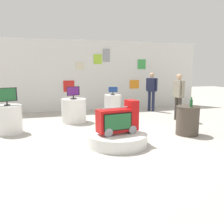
{
  "coord_description": "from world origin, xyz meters",
  "views": [
    {
      "loc": [
        -1.66,
        -5.6,
        1.8
      ],
      "look_at": [
        0.12,
        0.48,
        0.65
      ],
      "focal_mm": 38.96,
      "sensor_mm": 36.0,
      "label": 1
    }
  ],
  "objects_px": {
    "main_display_pedestal": "(117,139)",
    "tv_on_right_rear": "(73,92)",
    "tv_on_center_rear": "(113,90)",
    "bottle_on_side_table": "(191,103)",
    "tv_on_left_rear": "(6,95)",
    "display_pedestal_right_rear": "(74,110)",
    "display_pedestal_left_rear": "(8,119)",
    "side_table_round": "(187,120)",
    "shopper_browsing_near_truck": "(152,89)",
    "novelty_firetruck_tv": "(118,120)",
    "display_pedestal_center_rear": "(113,105)",
    "shopper_browsing_rear": "(179,94)"
  },
  "relations": [
    {
      "from": "tv_on_center_rear",
      "to": "tv_on_right_rear",
      "type": "distance_m",
      "value": 1.81
    },
    {
      "from": "tv_on_right_rear",
      "to": "bottle_on_side_table",
      "type": "height_order",
      "value": "tv_on_right_rear"
    },
    {
      "from": "tv_on_left_rear",
      "to": "bottle_on_side_table",
      "type": "xyz_separation_m",
      "value": [
        4.71,
        -1.63,
        -0.18
      ]
    },
    {
      "from": "display_pedestal_left_rear",
      "to": "side_table_round",
      "type": "bearing_deg",
      "value": -17.96
    },
    {
      "from": "novelty_firetruck_tv",
      "to": "shopper_browsing_near_truck",
      "type": "height_order",
      "value": "shopper_browsing_near_truck"
    },
    {
      "from": "side_table_round",
      "to": "novelty_firetruck_tv",
      "type": "bearing_deg",
      "value": -170.86
    },
    {
      "from": "shopper_browsing_near_truck",
      "to": "tv_on_left_rear",
      "type": "bearing_deg",
      "value": -158.18
    },
    {
      "from": "display_pedestal_center_rear",
      "to": "display_pedestal_right_rear",
      "type": "relative_size",
      "value": 0.96
    },
    {
      "from": "tv_on_left_rear",
      "to": "tv_on_right_rear",
      "type": "relative_size",
      "value": 1.23
    },
    {
      "from": "tv_on_right_rear",
      "to": "display_pedestal_center_rear",
      "type": "bearing_deg",
      "value": 27.02
    },
    {
      "from": "display_pedestal_left_rear",
      "to": "shopper_browsing_near_truck",
      "type": "xyz_separation_m",
      "value": [
        5.36,
        2.14,
        0.55
      ]
    },
    {
      "from": "display_pedestal_left_rear",
      "to": "tv_on_left_rear",
      "type": "distance_m",
      "value": 0.67
    },
    {
      "from": "novelty_firetruck_tv",
      "to": "side_table_round",
      "type": "distance_m",
      "value": 2.12
    },
    {
      "from": "novelty_firetruck_tv",
      "to": "tv_on_left_rear",
      "type": "relative_size",
      "value": 1.89
    },
    {
      "from": "novelty_firetruck_tv",
      "to": "bottle_on_side_table",
      "type": "xyz_separation_m",
      "value": [
        2.1,
        0.22,
        0.3
      ]
    },
    {
      "from": "display_pedestal_left_rear",
      "to": "bottle_on_side_table",
      "type": "relative_size",
      "value": 3.0
    },
    {
      "from": "novelty_firetruck_tv",
      "to": "display_pedestal_right_rear",
      "type": "distance_m",
      "value": 2.87
    },
    {
      "from": "main_display_pedestal",
      "to": "display_pedestal_left_rear",
      "type": "xyz_separation_m",
      "value": [
        -2.59,
        1.86,
        0.26
      ]
    },
    {
      "from": "main_display_pedestal",
      "to": "display_pedestal_left_rear",
      "type": "height_order",
      "value": "display_pedestal_left_rear"
    },
    {
      "from": "tv_on_left_rear",
      "to": "display_pedestal_right_rear",
      "type": "height_order",
      "value": "tv_on_left_rear"
    },
    {
      "from": "tv_on_left_rear",
      "to": "display_pedestal_right_rear",
      "type": "xyz_separation_m",
      "value": [
        1.94,
        0.93,
        -0.67
      ]
    },
    {
      "from": "tv_on_center_rear",
      "to": "main_display_pedestal",
      "type": "bearing_deg",
      "value": -104.92
    },
    {
      "from": "main_display_pedestal",
      "to": "tv_on_right_rear",
      "type": "relative_size",
      "value": 3.25
    },
    {
      "from": "display_pedestal_right_rear",
      "to": "side_table_round",
      "type": "bearing_deg",
      "value": -41.53
    },
    {
      "from": "display_pedestal_center_rear",
      "to": "shopper_browsing_rear",
      "type": "bearing_deg",
      "value": -39.36
    },
    {
      "from": "tv_on_center_rear",
      "to": "shopper_browsing_rear",
      "type": "bearing_deg",
      "value": -39.3
    },
    {
      "from": "tv_on_left_rear",
      "to": "display_pedestal_right_rear",
      "type": "distance_m",
      "value": 2.25
    },
    {
      "from": "display_pedestal_center_rear",
      "to": "side_table_round",
      "type": "bearing_deg",
      "value": -70.58
    },
    {
      "from": "tv_on_right_rear",
      "to": "shopper_browsing_rear",
      "type": "distance_m",
      "value": 3.58
    },
    {
      "from": "display_pedestal_left_rear",
      "to": "tv_on_left_rear",
      "type": "xyz_separation_m",
      "value": [
        -0.0,
        -0.0,
        0.67
      ]
    },
    {
      "from": "display_pedestal_right_rear",
      "to": "shopper_browsing_near_truck",
      "type": "height_order",
      "value": "shopper_browsing_near_truck"
    },
    {
      "from": "main_display_pedestal",
      "to": "side_table_round",
      "type": "relative_size",
      "value": 1.8
    },
    {
      "from": "tv_on_left_rear",
      "to": "display_pedestal_right_rear",
      "type": "bearing_deg",
      "value": 25.57
    },
    {
      "from": "tv_on_right_rear",
      "to": "tv_on_left_rear",
      "type": "bearing_deg",
      "value": -154.51
    },
    {
      "from": "display_pedestal_right_rear",
      "to": "shopper_browsing_near_truck",
      "type": "bearing_deg",
      "value": 19.6
    },
    {
      "from": "display_pedestal_center_rear",
      "to": "shopper_browsing_near_truck",
      "type": "relative_size",
      "value": 0.49
    },
    {
      "from": "main_display_pedestal",
      "to": "novelty_firetruck_tv",
      "type": "relative_size",
      "value": 1.39
    },
    {
      "from": "tv_on_right_rear",
      "to": "side_table_round",
      "type": "relative_size",
      "value": 0.56
    },
    {
      "from": "tv_on_left_rear",
      "to": "display_pedestal_center_rear",
      "type": "distance_m",
      "value": 4.01
    },
    {
      "from": "shopper_browsing_rear",
      "to": "display_pedestal_right_rear",
      "type": "bearing_deg",
      "value": 168.16
    },
    {
      "from": "display_pedestal_left_rear",
      "to": "tv_on_right_rear",
      "type": "relative_size",
      "value": 1.82
    },
    {
      "from": "display_pedestal_right_rear",
      "to": "bottle_on_side_table",
      "type": "distance_m",
      "value": 3.81
    },
    {
      "from": "display_pedestal_left_rear",
      "to": "shopper_browsing_near_truck",
      "type": "relative_size",
      "value": 0.49
    },
    {
      "from": "tv_on_left_rear",
      "to": "tv_on_center_rear",
      "type": "height_order",
      "value": "tv_on_left_rear"
    },
    {
      "from": "novelty_firetruck_tv",
      "to": "display_pedestal_center_rear",
      "type": "distance_m",
      "value": 3.73
    },
    {
      "from": "shopper_browsing_near_truck",
      "to": "display_pedestal_center_rear",
      "type": "bearing_deg",
      "value": -167.56
    },
    {
      "from": "display_pedestal_left_rear",
      "to": "tv_on_center_rear",
      "type": "distance_m",
      "value": 3.99
    },
    {
      "from": "display_pedestal_left_rear",
      "to": "side_table_round",
      "type": "height_order",
      "value": "display_pedestal_left_rear"
    },
    {
      "from": "side_table_round",
      "to": "shopper_browsing_near_truck",
      "type": "xyz_separation_m",
      "value": [
        0.66,
        3.67,
        0.54
      ]
    },
    {
      "from": "main_display_pedestal",
      "to": "shopper_browsing_near_truck",
      "type": "relative_size",
      "value": 0.88
    }
  ]
}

